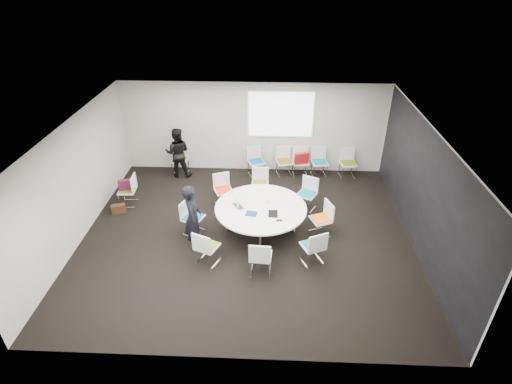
{
  "coord_description": "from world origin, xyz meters",
  "views": [
    {
      "loc": [
        0.56,
        -7.87,
        6.01
      ],
      "look_at": [
        0.2,
        0.4,
        1.0
      ],
      "focal_mm": 28.0,
      "sensor_mm": 36.0,
      "label": 1
    }
  ],
  "objects_px": {
    "chair_ring_g": "(261,262)",
    "person_main": "(193,217)",
    "laptop": "(240,205)",
    "cup": "(268,201)",
    "maroon_bag": "(126,185)",
    "chair_back_b": "(284,167)",
    "chair_person_back": "(180,165)",
    "brown_bag": "(119,209)",
    "chair_ring_b": "(307,199)",
    "chair_back_e": "(347,168)",
    "chair_ring_a": "(320,225)",
    "chair_back_a": "(256,167)",
    "chair_ring_h": "(312,252)",
    "chair_back_c": "(300,167)",
    "chair_ring_f": "(207,253)",
    "chair_ring_c": "(260,189)",
    "person_back": "(178,153)",
    "chair_back_d": "(319,167)",
    "conference_table": "(261,214)",
    "chair_ring_d": "(224,195)",
    "chair_ring_e": "(193,223)",
    "chair_spare_left": "(129,195)"
  },
  "relations": [
    {
      "from": "chair_ring_f",
      "to": "chair_back_d",
      "type": "relative_size",
      "value": 1.0
    },
    {
      "from": "chair_ring_f",
      "to": "brown_bag",
      "type": "distance_m",
      "value": 3.28
    },
    {
      "from": "cup",
      "to": "maroon_bag",
      "type": "height_order",
      "value": "cup"
    },
    {
      "from": "chair_ring_b",
      "to": "chair_back_b",
      "type": "distance_m",
      "value": 1.98
    },
    {
      "from": "person_back",
      "to": "chair_ring_e",
      "type": "bearing_deg",
      "value": 106.04
    },
    {
      "from": "chair_back_c",
      "to": "chair_back_d",
      "type": "distance_m",
      "value": 0.58
    },
    {
      "from": "conference_table",
      "to": "chair_ring_b",
      "type": "distance_m",
      "value": 1.66
    },
    {
      "from": "laptop",
      "to": "chair_back_a",
      "type": "bearing_deg",
      "value": -37.76
    },
    {
      "from": "chair_ring_c",
      "to": "chair_ring_h",
      "type": "relative_size",
      "value": 1.0
    },
    {
      "from": "chair_ring_h",
      "to": "chair_back_c",
      "type": "relative_size",
      "value": 1.0
    },
    {
      "from": "chair_back_b",
      "to": "person_back",
      "type": "distance_m",
      "value": 3.3
    },
    {
      "from": "chair_ring_g",
      "to": "person_main",
      "type": "xyz_separation_m",
      "value": [
        -1.57,
        0.84,
        0.55
      ]
    },
    {
      "from": "conference_table",
      "to": "chair_ring_b",
      "type": "relative_size",
      "value": 2.51
    },
    {
      "from": "chair_ring_a",
      "to": "chair_ring_h",
      "type": "xyz_separation_m",
      "value": [
        -0.28,
        -1.04,
        0.0
      ]
    },
    {
      "from": "chair_ring_e",
      "to": "chair_back_b",
      "type": "xyz_separation_m",
      "value": [
        2.3,
        3.13,
        0.0
      ]
    },
    {
      "from": "chair_ring_h",
      "to": "cup",
      "type": "relative_size",
      "value": 9.78
    },
    {
      "from": "chair_ring_d",
      "to": "person_main",
      "type": "xyz_separation_m",
      "value": [
        -0.47,
        -1.86,
        0.55
      ]
    },
    {
      "from": "chair_back_b",
      "to": "laptop",
      "type": "xyz_separation_m",
      "value": [
        -1.14,
        -2.98,
        0.47
      ]
    },
    {
      "from": "chair_ring_c",
      "to": "person_back",
      "type": "xyz_separation_m",
      "value": [
        -2.54,
        1.22,
        0.51
      ]
    },
    {
      "from": "chair_ring_g",
      "to": "chair_ring_c",
      "type": "bearing_deg",
      "value": 96.0
    },
    {
      "from": "chair_ring_g",
      "to": "chair_person_back",
      "type": "distance_m",
      "value": 5.19
    },
    {
      "from": "chair_ring_d",
      "to": "chair_ring_f",
      "type": "height_order",
      "value": "same"
    },
    {
      "from": "chair_back_e",
      "to": "cup",
      "type": "bearing_deg",
      "value": 41.13
    },
    {
      "from": "maroon_bag",
      "to": "chair_back_c",
      "type": "bearing_deg",
      "value": 21.59
    },
    {
      "from": "chair_ring_a",
      "to": "chair_ring_f",
      "type": "xyz_separation_m",
      "value": [
        -2.61,
        -1.16,
        0.0
      ]
    },
    {
      "from": "chair_ring_h",
      "to": "maroon_bag",
      "type": "distance_m",
      "value": 5.34
    },
    {
      "from": "chair_ring_e",
      "to": "chair_spare_left",
      "type": "xyz_separation_m",
      "value": [
        -1.99,
        1.23,
        0.0
      ]
    },
    {
      "from": "chair_back_a",
      "to": "chair_back_c",
      "type": "height_order",
      "value": "same"
    },
    {
      "from": "chair_back_a",
      "to": "person_main",
      "type": "relative_size",
      "value": 0.54
    },
    {
      "from": "chair_ring_h",
      "to": "chair_back_e",
      "type": "relative_size",
      "value": 1.0
    },
    {
      "from": "laptop",
      "to": "cup",
      "type": "height_order",
      "value": "cup"
    },
    {
      "from": "chair_ring_b",
      "to": "person_back",
      "type": "xyz_separation_m",
      "value": [
        -3.82,
        1.69,
        0.51
      ]
    },
    {
      "from": "chair_ring_a",
      "to": "chair_back_b",
      "type": "xyz_separation_m",
      "value": [
        -0.83,
        3.06,
        0.0
      ]
    },
    {
      "from": "chair_back_e",
      "to": "chair_ring_b",
      "type": "bearing_deg",
      "value": 45.52
    },
    {
      "from": "chair_ring_a",
      "to": "maroon_bag",
      "type": "distance_m",
      "value": 5.27
    },
    {
      "from": "chair_person_back",
      "to": "chair_back_c",
      "type": "bearing_deg",
      "value": -172.17
    },
    {
      "from": "brown_bag",
      "to": "person_back",
      "type": "bearing_deg",
      "value": 60.42
    },
    {
      "from": "chair_ring_h",
      "to": "chair_ring_g",
      "type": "bearing_deg",
      "value": 174.89
    },
    {
      "from": "chair_ring_a",
      "to": "person_back",
      "type": "xyz_separation_m",
      "value": [
        -4.08,
        2.85,
        0.51
      ]
    },
    {
      "from": "chair_back_b",
      "to": "chair_person_back",
      "type": "distance_m",
      "value": 3.25
    },
    {
      "from": "conference_table",
      "to": "chair_ring_a",
      "type": "height_order",
      "value": "chair_ring_a"
    },
    {
      "from": "chair_ring_g",
      "to": "chair_person_back",
      "type": "height_order",
      "value": "same"
    },
    {
      "from": "chair_back_b",
      "to": "chair_ring_b",
      "type": "bearing_deg",
      "value": 92.91
    },
    {
      "from": "chair_person_back",
      "to": "brown_bag",
      "type": "bearing_deg",
      "value": 69.5
    },
    {
      "from": "chair_ring_b",
      "to": "chair_back_e",
      "type": "relative_size",
      "value": 1.0
    },
    {
      "from": "chair_ring_f",
      "to": "chair_person_back",
      "type": "distance_m",
      "value": 4.43
    },
    {
      "from": "chair_back_d",
      "to": "chair_ring_b",
      "type": "bearing_deg",
      "value": 67.17
    },
    {
      "from": "chair_ring_d",
      "to": "person_back",
      "type": "bearing_deg",
      "value": -67.88
    },
    {
      "from": "chair_ring_c",
      "to": "cup",
      "type": "xyz_separation_m",
      "value": [
        0.24,
        -1.38,
        0.5
      ]
    },
    {
      "from": "cup",
      "to": "chair_ring_a",
      "type": "bearing_deg",
      "value": -11.08
    }
  ]
}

